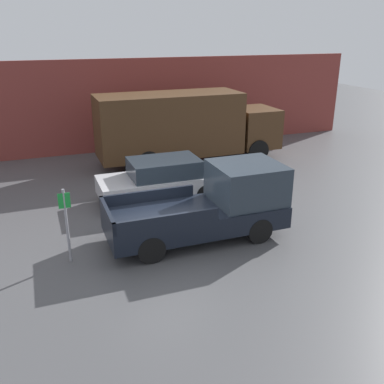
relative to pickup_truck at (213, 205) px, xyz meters
The scene contains 7 objects.
ground_plane 1.91m from the pickup_truck, behind, with size 60.00×60.00×0.00m, color #4C4C4F.
building_wall 10.70m from the pickup_truck, 98.90° to the left, with size 28.00×0.15×4.45m.
pickup_truck is the anchor object (origin of this frame).
car 3.24m from the pickup_truck, 100.77° to the left, with size 4.37×1.85×1.52m.
delivery_truck 7.56m from the pickup_truck, 76.98° to the left, with size 8.36×2.34×3.15m.
parking_sign 4.14m from the pickup_truck, behind, with size 0.30×0.07×2.03m.
newspaper_box 10.29m from the pickup_truck, 81.69° to the left, with size 0.45×0.40×1.12m.
Camera 1 is at (-2.97, -10.44, 5.75)m, focal length 40.00 mm.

